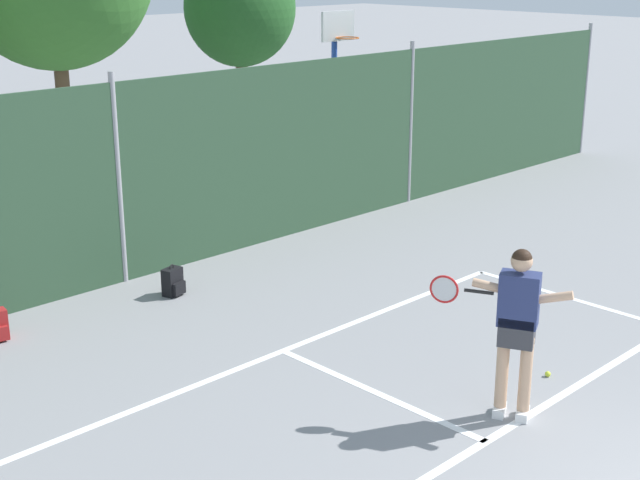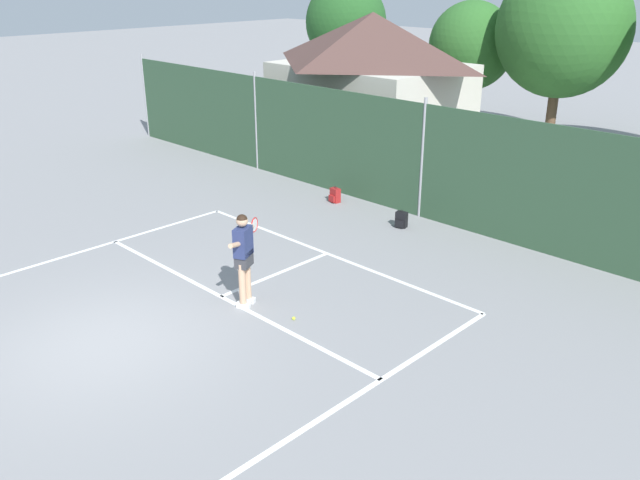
{
  "view_description": "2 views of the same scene",
  "coord_description": "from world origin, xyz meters",
  "views": [
    {
      "loc": [
        -6.78,
        -2.06,
        4.66
      ],
      "look_at": [
        1.53,
        6.4,
        0.89
      ],
      "focal_mm": 50.71,
      "sensor_mm": 36.0,
      "label": 1
    },
    {
      "loc": [
        9.58,
        -4.49,
        5.97
      ],
      "look_at": [
        1.57,
        3.68,
        1.31
      ],
      "focal_mm": 37.11,
      "sensor_mm": 36.0,
      "label": 2
    }
  ],
  "objects": [
    {
      "name": "backpack_black",
      "position": [
        0.17,
        8.01,
        0.19
      ],
      "size": [
        0.32,
        0.29,
        0.46
      ],
      "color": "black",
      "rests_on": "ground"
    },
    {
      "name": "chainlink_fence",
      "position": [
        0.0,
        9.0,
        1.48
      ],
      "size": [
        26.09,
        0.09,
        3.1
      ],
      "color": "#2D4C33",
      "rests_on": "ground"
    },
    {
      "name": "basketball_hoop",
      "position": [
        6.64,
        11.13,
        2.31
      ],
      "size": [
        0.9,
        0.67,
        3.55
      ],
      "color": "#284CB2",
      "rests_on": "ground"
    },
    {
      "name": "tennis_player",
      "position": [
        0.61,
        2.61,
        1.11
      ],
      "size": [
        0.76,
        1.27,
        1.85
      ],
      "color": "silver",
      "rests_on": "ground"
    },
    {
      "name": "tennis_ball",
      "position": [
        1.71,
        2.84,
        0.03
      ],
      "size": [
        0.07,
        0.07,
        0.07
      ],
      "primitive_type": "sphere",
      "color": "#CCE033",
      "rests_on": "ground"
    }
  ]
}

